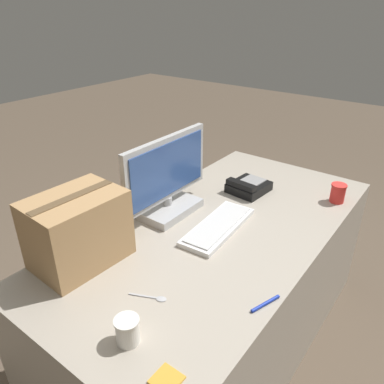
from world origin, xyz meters
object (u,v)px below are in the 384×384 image
at_px(keyboard, 218,226).
at_px(paper_cup_right, 338,193).
at_px(cardboard_box, 78,230).
at_px(monitor, 167,182).
at_px(sticky_note_pad, 167,380).
at_px(pen_marker, 265,303).
at_px(desk_phone, 248,187).
at_px(spoon, 154,298).
at_px(paper_cup_left, 127,331).

distance_m(keyboard, paper_cup_right, 0.69).
bearing_deg(paper_cup_right, cardboard_box, 149.23).
distance_m(monitor, cardboard_box, 0.51).
distance_m(cardboard_box, sticky_note_pad, 0.68).
bearing_deg(sticky_note_pad, cardboard_box, 71.52).
bearing_deg(pen_marker, paper_cup_right, 21.62).
height_order(desk_phone, spoon, desk_phone).
xyz_separation_m(keyboard, cardboard_box, (-0.53, 0.31, 0.13)).
distance_m(paper_cup_right, sticky_note_pad, 1.33).
bearing_deg(sticky_note_pad, keyboard, 23.06).
height_order(spoon, pen_marker, pen_marker).
xyz_separation_m(keyboard, paper_cup_left, (-0.71, -0.13, 0.03)).
relative_size(keyboard, sticky_note_pad, 5.84).
height_order(keyboard, desk_phone, desk_phone).
bearing_deg(sticky_note_pad, paper_cup_left, 80.17).
relative_size(desk_phone, sticky_note_pad, 2.84).
height_order(monitor, keyboard, monitor).
bearing_deg(desk_phone, sticky_note_pad, -156.10).
relative_size(keyboard, cardboard_box, 1.23).
bearing_deg(cardboard_box, spoon, -88.54).
bearing_deg(desk_phone, pen_marker, -141.50).
bearing_deg(paper_cup_right, monitor, 133.58).
relative_size(paper_cup_left, pen_marker, 0.71).
relative_size(monitor, sticky_note_pad, 7.13).
bearing_deg(sticky_note_pad, monitor, 39.94).
relative_size(pen_marker, sticky_note_pad, 1.62).
height_order(paper_cup_left, paper_cup_right, paper_cup_right).
height_order(spoon, cardboard_box, cardboard_box).
bearing_deg(paper_cup_left, monitor, 31.43).
height_order(paper_cup_left, spoon, paper_cup_left).
bearing_deg(paper_cup_right, pen_marker, -177.00).
distance_m(keyboard, spoon, 0.52).
xyz_separation_m(desk_phone, paper_cup_right, (0.18, -0.43, 0.02)).
bearing_deg(paper_cup_left, cardboard_box, 68.20).
height_order(paper_cup_left, cardboard_box, cardboard_box).
xyz_separation_m(monitor, spoon, (-0.50, -0.36, -0.16)).
distance_m(keyboard, pen_marker, 0.51).
xyz_separation_m(monitor, pen_marker, (-0.29, -0.69, -0.16)).
height_order(monitor, spoon, monitor).
distance_m(paper_cup_right, spoon, 1.15).
relative_size(spoon, pen_marker, 1.07).
bearing_deg(keyboard, cardboard_box, 145.17).
bearing_deg(paper_cup_left, keyboard, 10.57).
bearing_deg(monitor, spoon, -144.33).
distance_m(monitor, paper_cup_right, 0.89).
bearing_deg(paper_cup_left, spoon, 18.13).
bearing_deg(spoon, cardboard_box, 157.30).
bearing_deg(keyboard, sticky_note_pad, -160.98).
xyz_separation_m(spoon, pen_marker, (0.21, -0.33, 0.00)).
relative_size(keyboard, spoon, 3.36).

